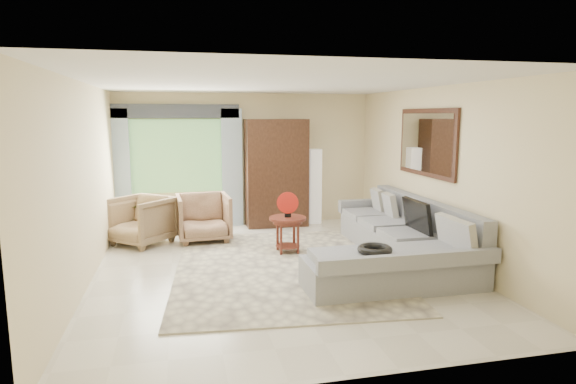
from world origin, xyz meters
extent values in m
plane|color=silver|center=(0.00, 0.00, 0.00)|extent=(6.00, 6.00, 0.00)
cube|color=beige|center=(0.10, 0.04, 0.01)|extent=(3.33, 4.24, 0.02)
cube|color=#92949A|center=(2.00, 0.50, 0.20)|extent=(0.90, 2.40, 0.40)
cube|color=#92949A|center=(1.30, -1.10, 0.20)|extent=(2.30, 0.80, 0.40)
cube|color=#92949A|center=(2.35, 0.10, 0.65)|extent=(0.20, 3.20, 0.50)
cube|color=#92949A|center=(2.00, 1.78, 0.51)|extent=(0.90, 0.16, 0.22)
cube|color=#92949A|center=(1.30, -1.55, 0.49)|extent=(2.30, 0.10, 0.18)
cube|color=black|center=(2.05, -0.23, 0.72)|extent=(0.14, 0.74, 0.48)
torus|color=black|center=(1.00, -1.16, 0.55)|extent=(0.43, 0.43, 0.09)
cylinder|color=#4E1D14|center=(0.33, 0.74, 0.56)|extent=(0.58, 0.58, 0.04)
cylinder|color=#4E1D14|center=(0.33, 0.74, 0.26)|extent=(0.39, 0.39, 0.53)
cylinder|color=red|center=(0.33, 0.74, 0.81)|extent=(0.33, 0.13, 0.34)
imported|color=olive|center=(-1.97, 1.82, 0.41)|extent=(1.25, 1.26, 0.82)
imported|color=#9D6F56|center=(-0.93, 1.82, 0.41)|extent=(0.94, 0.96, 0.82)
imported|color=#999999|center=(-2.29, 2.38, 0.30)|extent=(0.54, 0.47, 0.59)
cube|color=black|center=(0.55, 2.72, 1.05)|extent=(1.20, 0.55, 2.10)
cube|color=silver|center=(1.35, 2.78, 0.75)|extent=(0.24, 0.24, 1.50)
cube|color=#669E59|center=(-1.35, 2.97, 1.40)|extent=(1.80, 0.04, 1.40)
cube|color=#9EB7CC|center=(-2.40, 2.88, 1.15)|extent=(0.40, 0.08, 2.30)
cube|color=#9EB7CC|center=(-0.30, 2.88, 1.15)|extent=(0.40, 0.08, 2.30)
cube|color=#1E232D|center=(-1.35, 2.90, 2.25)|extent=(2.40, 0.12, 0.26)
cube|color=black|center=(2.47, 0.35, 1.75)|extent=(0.04, 1.70, 1.05)
cube|color=white|center=(2.45, 0.35, 1.75)|extent=(0.02, 1.54, 0.90)
camera|label=1|loc=(-1.30, -6.50, 2.17)|focal=30.00mm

